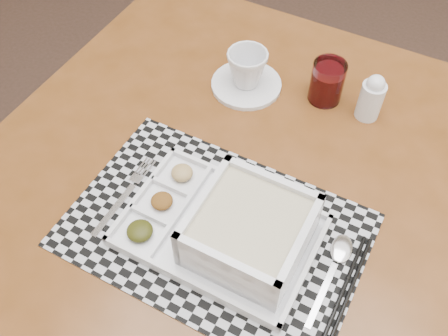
{
  "coord_description": "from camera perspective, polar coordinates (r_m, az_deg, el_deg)",
  "views": [
    {
      "loc": [
        -0.32,
        -0.63,
        1.51
      ],
      "look_at": [
        -0.51,
        -0.14,
        0.83
      ],
      "focal_mm": 40.0,
      "sensor_mm": 36.0,
      "label": 1
    }
  ],
  "objects": [
    {
      "name": "chopsticks",
      "position": [
        0.82,
        13.46,
        -14.36
      ],
      "size": [
        0.05,
        0.24,
        0.01
      ],
      "color": "black",
      "rests_on": "placemat"
    },
    {
      "name": "juice_glass",
      "position": [
        1.05,
        11.66,
        9.46
      ],
      "size": [
        0.07,
        0.07,
        0.09
      ],
      "color": "white",
      "rests_on": "dining_table"
    },
    {
      "name": "saucer",
      "position": [
        1.08,
        2.56,
        9.51
      ],
      "size": [
        0.15,
        0.15,
        0.01
      ],
      "primitive_type": "cylinder",
      "color": "silver",
      "rests_on": "dining_table"
    },
    {
      "name": "spoon",
      "position": [
        0.85,
        12.98,
        -9.7
      ],
      "size": [
        0.04,
        0.18,
        0.01
      ],
      "color": "silver",
      "rests_on": "placemat"
    },
    {
      "name": "creamer_bottle",
      "position": [
        1.03,
        16.49,
        7.74
      ],
      "size": [
        0.05,
        0.05,
        0.1
      ],
      "color": "silver",
      "rests_on": "dining_table"
    },
    {
      "name": "serving_tray",
      "position": [
        0.81,
        1.8,
        -7.22
      ],
      "size": [
        0.34,
        0.26,
        0.1
      ],
      "color": "silver",
      "rests_on": "placemat"
    },
    {
      "name": "placemat",
      "position": [
        0.86,
        -1.01,
        -7.1
      ],
      "size": [
        0.53,
        0.39,
        0.0
      ],
      "primitive_type": "cube",
      "rotation": [
        0.0,
        0.0,
        -0.12
      ],
      "color": "#A3A4AB",
      "rests_on": "dining_table"
    },
    {
      "name": "cup",
      "position": [
        1.05,
        2.65,
        11.3
      ],
      "size": [
        0.11,
        0.11,
        0.08
      ],
      "primitive_type": "imported",
      "rotation": [
        0.0,
        0.0,
        0.38
      ],
      "color": "silver",
      "rests_on": "saucer"
    },
    {
      "name": "dining_table",
      "position": [
        0.97,
        2.83,
        -4.86
      ],
      "size": [
        1.15,
        1.15,
        0.77
      ],
      "color": "#4D290E",
      "rests_on": "ground"
    },
    {
      "name": "fork",
      "position": [
        0.91,
        -11.31,
        -2.91
      ],
      "size": [
        0.04,
        0.19,
        0.0
      ],
      "color": "silver",
      "rests_on": "placemat"
    }
  ]
}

